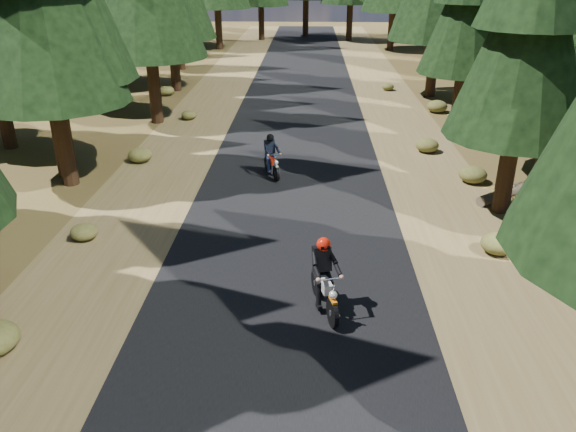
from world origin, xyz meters
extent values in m
plane|color=#443418|center=(0.00, 0.00, 0.00)|extent=(120.00, 120.00, 0.00)
cube|color=black|center=(0.00, 5.00, 0.01)|extent=(6.00, 100.00, 0.01)
cube|color=brown|center=(-4.60, 5.00, 0.00)|extent=(3.20, 100.00, 0.01)
cube|color=brown|center=(4.60, 5.00, 0.00)|extent=(3.20, 100.00, 0.01)
cylinder|color=black|center=(-7.26, 6.17, 2.67)|extent=(0.51, 0.51, 5.34)
cylinder|color=black|center=(6.06, 4.48, 2.26)|extent=(0.48, 0.48, 4.52)
cone|color=black|center=(6.06, 4.48, 5.08)|extent=(3.84, 3.84, 5.65)
cylinder|color=black|center=(-7.70, 6.96, 3.21)|extent=(0.56, 0.56, 6.43)
cylinder|color=black|center=(8.28, 7.39, 2.92)|extent=(0.53, 0.53, 5.84)
cylinder|color=black|center=(-6.35, 13.89, 2.86)|extent=(0.53, 0.53, 5.72)
cylinder|color=black|center=(6.98, 14.07, 2.25)|extent=(0.48, 0.48, 4.51)
cone|color=black|center=(6.98, 14.07, 5.07)|extent=(3.83, 3.83, 5.64)
cylinder|color=black|center=(-9.76, 16.85, 3.18)|extent=(0.55, 0.55, 6.37)
cylinder|color=black|center=(10.48, 16.81, 3.24)|extent=(0.56, 0.56, 6.47)
cylinder|color=black|center=(-7.00, 20.76, 2.82)|extent=(0.53, 0.53, 5.64)
cylinder|color=black|center=(6.93, 19.74, 2.91)|extent=(0.53, 0.53, 5.83)
cylinder|color=black|center=(-10.86, 23.22, 2.72)|extent=(0.52, 0.52, 5.45)
cylinder|color=black|center=(11.52, 24.15, 2.31)|extent=(0.48, 0.48, 4.61)
cylinder|color=black|center=(-8.12, 27.46, 2.21)|extent=(0.48, 0.48, 4.42)
cylinder|color=black|center=(8.34, 28.41, 2.88)|extent=(0.53, 0.53, 5.76)
cylinder|color=black|center=(-11.79, 32.77, 2.37)|extent=(0.49, 0.49, 4.75)
cylinder|color=black|center=(13.03, 32.09, 2.83)|extent=(0.53, 0.53, 5.66)
cylinder|color=black|center=(-13.00, 22.00, 3.20)|extent=(0.56, 0.56, 6.40)
cylinder|color=black|center=(13.00, 26.00, 3.00)|extent=(0.54, 0.54, 6.00)
cylinder|color=black|center=(-7.00, 37.00, 3.20)|extent=(0.56, 0.56, 6.40)
cylinder|color=black|center=(7.00, 37.00, 3.00)|extent=(0.54, 0.54, 6.00)
cylinder|color=black|center=(-10.00, 40.00, 3.40)|extent=(0.57, 0.57, 6.80)
cylinder|color=black|center=(10.00, 40.00, 3.20)|extent=(0.56, 0.56, 6.40)
cylinder|color=black|center=(-4.00, 43.00, 3.00)|extent=(0.54, 0.54, 6.00)
cylinder|color=black|center=(4.00, 43.00, 3.20)|extent=(0.56, 0.56, 6.40)
cylinder|color=black|center=(-13.00, 36.00, 2.80)|extent=(0.52, 0.52, 5.60)
cylinder|color=black|center=(13.00, 36.00, 3.00)|extent=(0.54, 0.54, 6.00)
cylinder|color=#4C4233|center=(7.84, 6.54, 0.16)|extent=(4.76, 3.78, 0.32)
ellipsoid|color=#474C1E|center=(-5.04, 14.44, 0.20)|extent=(0.68, 0.68, 0.41)
ellipsoid|color=#474C1E|center=(4.87, 21.19, 0.20)|extent=(0.67, 0.67, 0.40)
ellipsoid|color=#474C1E|center=(-7.25, 19.37, 0.26)|extent=(0.86, 0.86, 0.52)
ellipsoid|color=#474C1E|center=(4.97, 10.03, 0.26)|extent=(0.87, 0.87, 0.52)
ellipsoid|color=#474C1E|center=(5.86, 6.82, 0.27)|extent=(0.90, 0.90, 0.54)
ellipsoid|color=#474C1E|center=(5.20, 1.90, 0.25)|extent=(0.84, 0.84, 0.50)
ellipsoid|color=#474C1E|center=(6.61, 16.24, 0.29)|extent=(0.96, 0.96, 0.58)
ellipsoid|color=#474C1E|center=(-5.35, 2.25, 0.21)|extent=(0.70, 0.70, 0.42)
ellipsoid|color=#474C1E|center=(-5.62, 8.45, 0.26)|extent=(0.85, 0.85, 0.51)
cube|color=black|center=(0.84, -0.78, 1.09)|extent=(0.40, 0.30, 0.52)
sphere|color=red|center=(0.84, -0.78, 1.46)|extent=(0.35, 0.35, 0.29)
cube|color=black|center=(-0.76, 7.17, 0.97)|extent=(0.37, 0.29, 0.46)
sphere|color=black|center=(-0.76, 7.17, 1.30)|extent=(0.33, 0.33, 0.26)
camera|label=1|loc=(0.46, -10.65, 6.64)|focal=35.00mm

